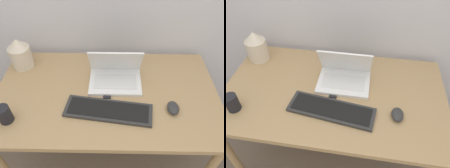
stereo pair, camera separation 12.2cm
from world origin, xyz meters
The scene contains 7 objects.
desk centered at (0.00, 0.38, 0.65)m, with size 1.34×0.77×0.74m.
laptop centered at (0.05, 0.49, 0.79)m, with size 0.32×0.24×0.23m.
keyboard centered at (0.02, 0.23, 0.75)m, with size 0.50×0.21×0.02m.
mouse centered at (0.37, 0.25, 0.76)m, with size 0.07×0.09×0.04m.
vase centered at (-0.57, 0.62, 0.84)m, with size 0.14×0.14×0.21m.
mp3_player centered at (0.01, 0.36, 0.74)m, with size 0.04×0.07×0.01m.
mug centered at (-0.52, 0.17, 0.79)m, with size 0.07×0.07×0.10m.
Camera 2 is at (0.17, -0.51, 1.69)m, focal length 35.00 mm.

